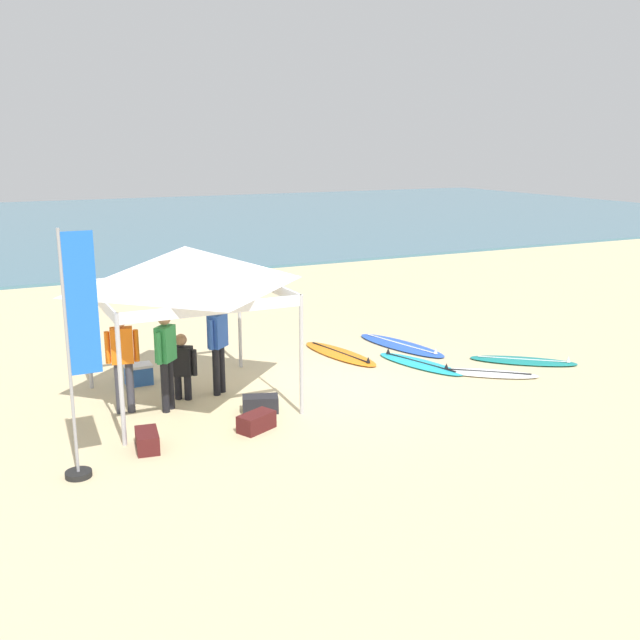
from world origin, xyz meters
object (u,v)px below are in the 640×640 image
object	(u,v)px
surfboard_cyan	(420,364)
cooler_box	(139,374)
surfboard_teal	(524,361)
gear_bag_by_pole	(260,404)
surfboard_blue	(401,345)
gear_bag_on_sand	(147,440)
canopy_tent	(186,267)
person_green	(166,355)
gear_bag_near_tent	(256,422)
banner_flag	(78,366)
surfboard_orange	(340,354)
person_blue	(218,341)
surfboard_white	(487,373)
person_orange	(123,356)
person_black	(182,364)

from	to	relation	value
surfboard_cyan	cooler_box	distance (m)	5.60
surfboard_teal	gear_bag_by_pole	size ratio (longest dim) A/B	3.41
surfboard_blue	surfboard_teal	bearing A→B (deg)	-52.51
surfboard_blue	gear_bag_on_sand	world-z (taller)	gear_bag_on_sand
canopy_tent	person_green	bearing A→B (deg)	-148.16
canopy_tent	gear_bag_by_pole	distance (m)	2.64
gear_bag_near_tent	gear_bag_on_sand	world-z (taller)	same
banner_flag	gear_bag_on_sand	size ratio (longest dim) A/B	5.67
surfboard_orange	person_blue	distance (m)	3.46
surfboard_orange	gear_bag_on_sand	size ratio (longest dim) A/B	3.96
surfboard_cyan	surfboard_white	size ratio (longest dim) A/B	1.18
person_green	gear_bag_by_pole	bearing A→B (deg)	-29.16
surfboard_white	person_blue	size ratio (longest dim) A/B	1.09
surfboard_blue	surfboard_teal	xyz separation A→B (m)	(1.64, -2.14, 0.00)
person_orange	person_black	world-z (taller)	person_orange
person_blue	gear_bag_by_pole	xyz separation A→B (m)	(0.32, -1.20, -0.85)
person_green	banner_flag	world-z (taller)	banner_flag
surfboard_white	person_blue	distance (m)	5.32
canopy_tent	person_orange	xyz separation A→B (m)	(-1.17, -0.09, -1.40)
surfboard_white	surfboard_orange	bearing A→B (deg)	128.37
surfboard_cyan	surfboard_blue	size ratio (longest dim) A/B	0.85
banner_flag	canopy_tent	bearing A→B (deg)	46.60
person_black	gear_bag_on_sand	world-z (taller)	person_black
surfboard_blue	person_black	size ratio (longest dim) A/B	2.15
person_black	gear_bag_near_tent	bearing A→B (deg)	-71.66
cooler_box	person_blue	bearing A→B (deg)	-44.44
surfboard_white	surfboard_teal	xyz separation A→B (m)	(1.22, 0.33, -0.00)
banner_flag	gear_bag_on_sand	bearing A→B (deg)	27.73
surfboard_blue	gear_bag_near_tent	world-z (taller)	gear_bag_near_tent
surfboard_white	cooler_box	size ratio (longest dim) A/B	3.73
surfboard_blue	banner_flag	xyz separation A→B (m)	(-7.36, -3.58, 1.54)
surfboard_blue	surfboard_orange	size ratio (longest dim) A/B	1.09
person_blue	gear_bag_by_pole	bearing A→B (deg)	-75.06
person_green	surfboard_blue	bearing A→B (deg)	15.74
canopy_tent	banner_flag	bearing A→B (deg)	-133.40
surfboard_blue	banner_flag	world-z (taller)	banner_flag
surfboard_white	cooler_box	bearing A→B (deg)	158.50
canopy_tent	person_black	world-z (taller)	canopy_tent
surfboard_teal	gear_bag_on_sand	distance (m)	8.11
canopy_tent	person_blue	world-z (taller)	canopy_tent
person_green	cooler_box	size ratio (longest dim) A/B	3.42
cooler_box	person_green	bearing A→B (deg)	-84.95
gear_bag_on_sand	person_orange	bearing A→B (deg)	88.76
gear_bag_near_tent	gear_bag_on_sand	xyz separation A→B (m)	(-1.73, 0.03, 0.00)
canopy_tent	gear_bag_near_tent	size ratio (longest dim) A/B	5.11
surfboard_teal	person_green	distance (m)	7.43
surfboard_teal	surfboard_orange	distance (m)	3.84
person_blue	banner_flag	xyz separation A→B (m)	(-2.72, -2.40, 0.59)
gear_bag_by_pole	canopy_tent	bearing A→B (deg)	129.53
surfboard_cyan	person_green	size ratio (longest dim) A/B	1.29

